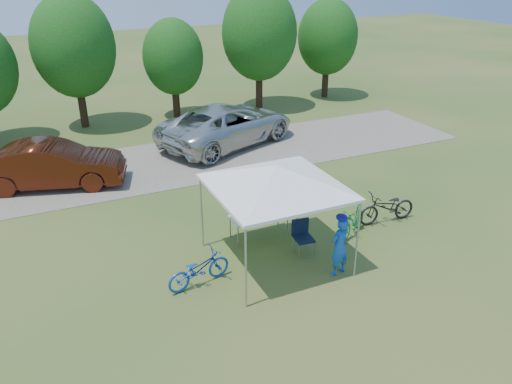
# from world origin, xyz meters

# --- Properties ---
(ground) EXTENTS (100.00, 100.00, 0.00)m
(ground) POSITION_xyz_m (0.00, 0.00, 0.00)
(ground) COLOR #2D5119
(ground) RESTS_ON ground
(gravel_strip) EXTENTS (24.00, 5.00, 0.02)m
(gravel_strip) POSITION_xyz_m (0.00, 8.00, 0.01)
(gravel_strip) COLOR gray
(gravel_strip) RESTS_ON ground
(canopy) EXTENTS (4.53, 4.53, 3.00)m
(canopy) POSITION_xyz_m (0.00, 0.00, 2.65)
(canopy) COLOR #A5A5AA
(canopy) RESTS_ON ground
(treeline) EXTENTS (24.89, 4.28, 6.30)m
(treeline) POSITION_xyz_m (-0.29, 14.05, 3.53)
(treeline) COLOR #382314
(treeline) RESTS_ON ground
(folding_table) EXTENTS (1.64, 0.69, 0.68)m
(folding_table) POSITION_xyz_m (0.16, 1.35, 0.63)
(folding_table) COLOR white
(folding_table) RESTS_ON ground
(folding_chair) EXTENTS (0.54, 0.56, 0.96)m
(folding_chair) POSITION_xyz_m (0.85, 0.07, 0.57)
(folding_chair) COLOR black
(folding_chair) RESTS_ON ground
(cooler) EXTENTS (0.48, 0.33, 0.35)m
(cooler) POSITION_xyz_m (-0.20, 1.35, 0.85)
(cooler) COLOR white
(cooler) RESTS_ON folding_table
(ice_cream_cup) EXTENTS (0.09, 0.09, 0.07)m
(ice_cream_cup) POSITION_xyz_m (0.46, 1.30, 0.71)
(ice_cream_cup) COLOR yellow
(ice_cream_cup) RESTS_ON folding_table
(cyclist) EXTENTS (0.65, 0.52, 1.58)m
(cyclist) POSITION_xyz_m (1.19, -1.22, 0.79)
(cyclist) COLOR blue
(cyclist) RESTS_ON ground
(bike_blue) EXTENTS (1.78, 0.92, 0.89)m
(bike_blue) POSITION_xyz_m (-2.19, -0.20, 0.44)
(bike_blue) COLOR #1449B3
(bike_blue) RESTS_ON ground
(bike_green) EXTENTS (1.48, 1.11, 0.88)m
(bike_green) POSITION_xyz_m (2.67, 0.27, 0.44)
(bike_green) COLOR #1C8236
(bike_green) RESTS_ON ground
(bike_dark) EXTENTS (1.92, 0.78, 0.99)m
(bike_dark) POSITION_xyz_m (4.05, 0.48, 0.49)
(bike_dark) COLOR black
(bike_dark) RESTS_ON ground
(minivan) EXTENTS (6.93, 5.07, 1.75)m
(minivan) POSITION_xyz_m (2.29, 9.09, 0.89)
(minivan) COLOR silver
(minivan) RESTS_ON gravel_strip
(sedan) EXTENTS (5.13, 2.97, 1.60)m
(sedan) POSITION_xyz_m (-4.89, 7.53, 0.82)
(sedan) COLOR #46180B
(sedan) RESTS_ON gravel_strip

